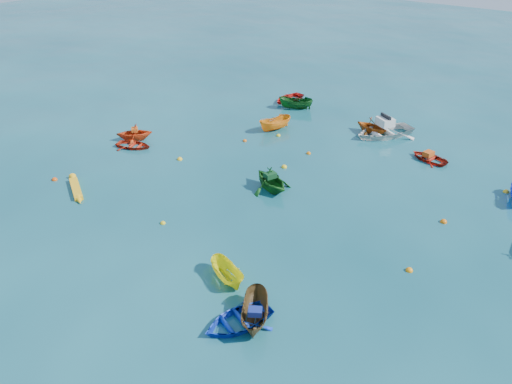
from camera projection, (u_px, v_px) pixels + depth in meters
The scene contains 28 objects.
ground at pixel (198, 235), 26.63m from camera, with size 160.00×160.00×0.00m, color #0A414D.
sampan_brown_mid at pixel (256, 322), 21.07m from camera, with size 1.11×2.95×1.14m, color brown.
dinghy_blue_se at pixel (238, 324), 20.94m from camera, with size 2.22×3.10×0.64m, color #0F37C4.
dinghy_orange_w at pixel (135, 140), 37.52m from camera, with size 2.24×2.60×1.37m, color #DF4215.
sampan_yellow_mid at pixel (228, 280), 23.40m from camera, with size 0.96×2.56×0.99m, color yellow.
dinghy_red_nw at pixel (134, 147), 36.34m from camera, with size 1.88×2.63×0.55m, color #AD210E.
sampan_orange_n at pixel (275, 130), 39.21m from camera, with size 1.13×2.99×1.16m, color orange.
dinghy_green_n at pixel (271, 189), 30.94m from camera, with size 2.55×2.96×1.56m, color #135215.
dinghy_red_ne at pixel (429, 160), 34.53m from camera, with size 1.87×2.61×0.54m, color #AB1C0E.
dinghy_red_far at pixel (289, 101), 45.07m from camera, with size 2.31×3.23×0.67m, color red.
dinghy_orange_far at pixel (371, 133), 38.63m from camera, with size 2.26×2.62×1.38m, color #C75712.
sampan_green_far at pixel (295, 109), 43.31m from camera, with size 1.10×2.93×1.13m, color #125018.
kayak_yellow at pixel (76, 191), 30.80m from camera, with size 0.49×3.43×0.33m, color #F6AE15, non-canonical shape.
motorboat_white at pixel (383, 135), 38.24m from camera, with size 3.40×4.75×1.59m, color silver.
tarp_blue_a at pixel (255, 312), 20.59m from camera, with size 0.57×0.43×0.28m, color navy.
tarp_orange_a at pixel (135, 130), 37.11m from camera, with size 0.58×0.44×0.28m, color #DA5616.
tarp_green_b at pixel (270, 175), 30.54m from camera, with size 0.70×0.53×0.34m, color #0F3F1D.
tarp_orange_b at pixel (429, 154), 34.38m from camera, with size 0.71×0.54×0.34m, color #D65115.
buoy_or_a at pixel (55, 180), 32.00m from camera, with size 0.36×0.36×0.36m, color #D7480B.
buoy_ye_a at pixel (163, 223), 27.61m from camera, with size 0.30×0.30×0.30m, color gold.
buoy_or_b at pixel (409, 271), 24.02m from camera, with size 0.35×0.35×0.35m, color orange.
buoy_ye_b at pixel (180, 160), 34.59m from camera, with size 0.38×0.38×0.38m, color yellow.
buoy_or_c at pixel (245, 141), 37.31m from camera, with size 0.32×0.32×0.32m, color #E35D0C.
buoy_ye_c at pixel (284, 167), 33.55m from camera, with size 0.39×0.39×0.39m, color yellow.
buoy_or_d at pixel (443, 222), 27.71m from camera, with size 0.38×0.38×0.38m, color orange.
buoy_ye_d at pixel (278, 136), 38.16m from camera, with size 0.32×0.32×0.32m, color yellow.
buoy_or_e at pixel (308, 154), 35.41m from camera, with size 0.33×0.33×0.33m, color orange.
buoy_ye_e at pixel (506, 192), 30.64m from camera, with size 0.36×0.36×0.36m, color yellow.
Camera 1 is at (15.94, -15.42, 15.23)m, focal length 35.00 mm.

